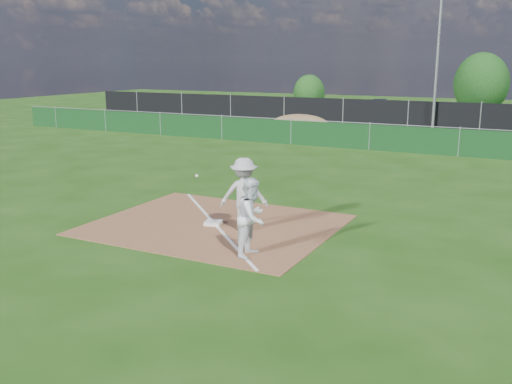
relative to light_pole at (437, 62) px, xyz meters
The scene contains 16 objects.
ground 13.40m from the light_pole, 96.74° to the right, with size 90.00×90.00×0.00m, color #1B420E.
infield_dirt 22.11m from the light_pole, 93.95° to the right, with size 6.00×5.00×0.02m, color brown.
foul_line 22.11m from the light_pole, 93.95° to the right, with size 0.08×7.00×0.01m, color white.
green_fence 8.55m from the light_pole, 101.02° to the right, with size 44.00×0.05×1.20m, color #0E3414.
dirt_mound 8.46m from the light_pole, 147.13° to the right, with size 3.38×2.60×1.17m, color olive.
black_fence 3.46m from the light_pole, 168.69° to the left, with size 46.00×0.04×1.80m, color black.
parking_lot 6.80m from the light_pole, 105.80° to the left, with size 46.00×9.00×0.01m, color black.
light_pole is the anchor object (origin of this frame).
first_base 22.13m from the light_pole, 94.06° to the right, with size 0.40×0.40×0.08m, color silver.
play_at_first 22.00m from the light_pole, 91.61° to the right, with size 1.94×1.07×1.81m.
runner 23.54m from the light_pole, 88.96° to the right, with size 0.84×0.65×1.72m, color white.
car_left 9.56m from the light_pole, 145.76° to the left, with size 1.56×3.87×1.32m, color #B7BAC0.
car_mid 7.08m from the light_pole, 130.13° to the left, with size 1.58×4.54×1.50m, color black.
car_right 5.45m from the light_pole, 69.41° to the left, with size 1.94×4.77×1.38m, color black.
tree_left 14.94m from the light_pole, 140.67° to the left, with size 2.51×2.51×2.98m.
tree_mid 12.20m from the light_pole, 84.35° to the left, with size 3.94×3.94×4.68m.
Camera 1 is at (7.34, -11.06, 4.16)m, focal length 40.00 mm.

